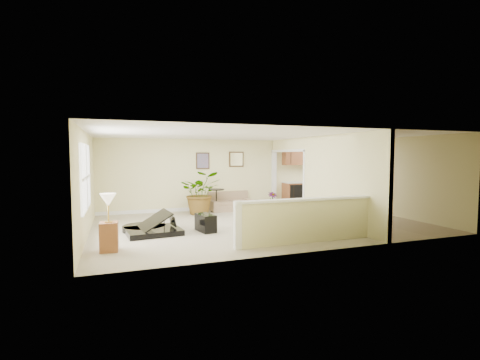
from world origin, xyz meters
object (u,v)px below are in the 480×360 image
object	(u,v)px
small_plant	(272,202)
piano	(151,213)
accent_table	(216,197)
loveseat	(230,201)
palm_plant	(201,193)
lamp_stand	(109,227)
piano_bench	(206,223)

from	to	relation	value
small_plant	piano	bearing A→B (deg)	-150.91
accent_table	small_plant	distance (m)	2.08
piano	small_plant	distance (m)	5.13
piano	loveseat	world-z (taller)	piano
loveseat	palm_plant	bearing A→B (deg)	-157.30
loveseat	accent_table	size ratio (longest dim) A/B	1.91
loveseat	small_plant	size ratio (longest dim) A/B	2.42
loveseat	accent_table	xyz separation A→B (m)	(-0.58, -0.25, 0.18)
accent_table	lamp_stand	distance (m)	5.28
loveseat	lamp_stand	distance (m)	5.85
piano_bench	lamp_stand	bearing A→B (deg)	-153.21
piano	piano_bench	bearing A→B (deg)	-18.29
palm_plant	lamp_stand	bearing A→B (deg)	-126.36
lamp_stand	palm_plant	bearing A→B (deg)	53.64
loveseat	lamp_stand	xyz separation A→B (m)	(-3.97, -4.29, 0.17)
loveseat	lamp_stand	bearing A→B (deg)	-133.23
piano	lamp_stand	world-z (taller)	piano
palm_plant	lamp_stand	world-z (taller)	palm_plant
palm_plant	small_plant	distance (m)	2.70
lamp_stand	loveseat	bearing A→B (deg)	47.21
piano_bench	loveseat	size ratio (longest dim) A/B	0.44
piano	palm_plant	world-z (taller)	palm_plant
small_plant	lamp_stand	xyz separation A→B (m)	(-5.45, -3.93, 0.23)
piano_bench	palm_plant	xyz separation A→B (m)	(0.50, 2.63, 0.48)
piano	accent_table	distance (m)	3.56
loveseat	palm_plant	world-z (taller)	palm_plant
small_plant	piano_bench	bearing A→B (deg)	-138.70
piano	small_plant	size ratio (longest dim) A/B	2.65
accent_table	lamp_stand	xyz separation A→B (m)	(-3.39, -4.05, -0.01)
piano	accent_table	bearing A→B (deg)	41.02
piano_bench	lamp_stand	distance (m)	2.57
piano	lamp_stand	bearing A→B (deg)	-129.98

